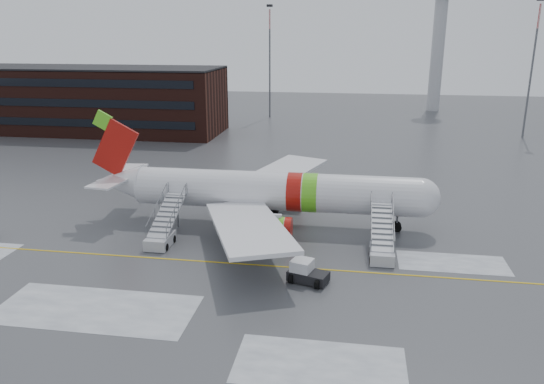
% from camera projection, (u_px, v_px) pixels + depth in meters
% --- Properties ---
extents(ground, '(260.00, 260.00, 0.00)m').
position_uv_depth(ground, '(216.00, 257.00, 45.69)').
color(ground, '#494C4F').
rests_on(ground, ground).
extents(airliner, '(35.03, 32.97, 11.18)m').
position_uv_depth(airliner, '(266.00, 191.00, 52.71)').
color(airliner, white).
rests_on(airliner, ground).
extents(airstair_fwd, '(2.05, 7.70, 3.48)m').
position_uv_depth(airstair_fwd, '(382.00, 245.00, 45.53)').
color(airstair_fwd, '#B7B9BE').
rests_on(airstair_fwd, ground).
extents(airstair_aft, '(2.05, 7.70, 3.48)m').
position_uv_depth(airstair_aft, '(163.00, 232.00, 48.49)').
color(airstair_aft, '#AFB1B7').
rests_on(airstair_aft, ground).
extents(pushback_tug, '(3.39, 2.92, 1.74)m').
position_uv_depth(pushback_tug, '(306.00, 272.00, 41.08)').
color(pushback_tug, black).
rests_on(pushback_tug, ground).
extents(terminal_building, '(62.00, 16.11, 12.30)m').
position_uv_depth(terminal_building, '(62.00, 99.00, 102.63)').
color(terminal_building, '#3F1E16').
rests_on(terminal_building, ground).
extents(control_tower, '(6.40, 6.40, 30.00)m').
position_uv_depth(control_tower, '(439.00, 31.00, 125.50)').
color(control_tower, '#B2B5BA').
rests_on(control_tower, ground).
extents(light_mast_far_ne, '(1.20, 1.20, 24.25)m').
position_uv_depth(light_mast_far_ne, '(533.00, 60.00, 93.94)').
color(light_mast_far_ne, '#595B60').
rests_on(light_mast_far_ne, ground).
extents(light_mast_far_n, '(1.20, 1.20, 24.25)m').
position_uv_depth(light_mast_far_n, '(270.00, 54.00, 116.59)').
color(light_mast_far_n, '#595B60').
rests_on(light_mast_far_n, ground).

